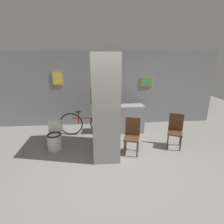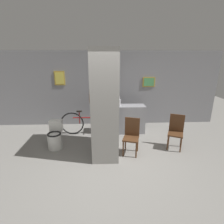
# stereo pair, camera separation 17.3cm
# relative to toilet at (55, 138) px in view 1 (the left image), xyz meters

# --- Properties ---
(ground_plane) EXTENTS (14.00, 14.00, 0.00)m
(ground_plane) POSITION_rel_toilet_xyz_m (1.43, -0.87, -0.31)
(ground_plane) COLOR gray
(wall_back) EXTENTS (8.00, 0.09, 2.60)m
(wall_back) POSITION_rel_toilet_xyz_m (1.43, 1.76, 0.99)
(wall_back) COLOR gray
(wall_back) RESTS_ON ground_plane
(pillar_center) EXTENTS (0.65, 1.27, 2.60)m
(pillar_center) POSITION_rel_toilet_xyz_m (1.37, -0.23, 0.99)
(pillar_center) COLOR gray
(pillar_center) RESTS_ON ground_plane
(counter_shelf) EXTENTS (1.32, 0.44, 0.91)m
(counter_shelf) POSITION_rel_toilet_xyz_m (2.00, 0.94, 0.15)
(counter_shelf) COLOR gray
(counter_shelf) RESTS_ON ground_plane
(toilet) EXTENTS (0.38, 0.54, 0.73)m
(toilet) POSITION_rel_toilet_xyz_m (0.00, 0.00, 0.00)
(toilet) COLOR silver
(toilet) RESTS_ON ground_plane
(chair_near_pillar) EXTENTS (0.47, 0.47, 0.93)m
(chair_near_pillar) POSITION_rel_toilet_xyz_m (2.04, -0.35, 0.19)
(chair_near_pillar) COLOR #4C2D19
(chair_near_pillar) RESTS_ON ground_plane
(chair_by_doorway) EXTENTS (0.50, 0.50, 0.93)m
(chair_by_doorway) POSITION_rel_toilet_xyz_m (3.29, -0.14, 0.19)
(chair_by_doorway) COLOR #4C2D19
(chair_by_doorway) RESTS_ON ground_plane
(bicycle) EXTENTS (1.71, 0.42, 0.79)m
(bicycle) POSITION_rel_toilet_xyz_m (0.81, 0.84, 0.07)
(bicycle) COLOR black
(bicycle) RESTS_ON ground_plane
(bottle_tall) EXTENTS (0.08, 0.08, 0.35)m
(bottle_tall) POSITION_rel_toilet_xyz_m (1.82, 0.86, 0.73)
(bottle_tall) COLOR silver
(bottle_tall) RESTS_ON counter_shelf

